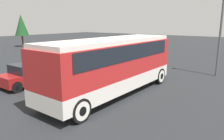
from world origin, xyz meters
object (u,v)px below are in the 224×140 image
Objects in this scene: tour_bus at (113,61)px; parked_car_near at (75,61)px; parked_car_mid at (32,74)px; lamp_post at (221,24)px.

tour_bus is 8.32m from parked_car_near.
lamp_post is at bearing -42.02° from parked_car_mid.
parked_car_near is 12.52m from lamp_post.
parked_car_near is at bearing 113.37° from lamp_post.
lamp_post is (10.32, -9.30, 3.31)m from parked_car_mid.
parked_car_near is (3.76, 7.31, -1.26)m from tour_bus.
tour_bus is 1.52× the size of lamp_post.
parked_car_near is 0.75× the size of lamp_post.
tour_bus is 5.95m from parked_car_mid.
lamp_post reaches higher than parked_car_mid.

